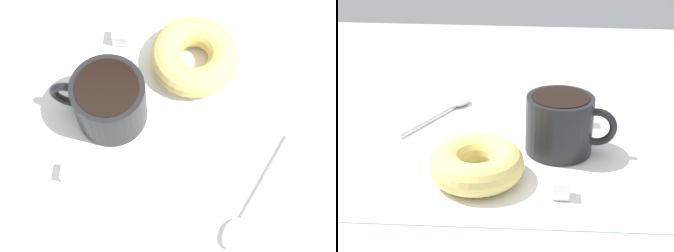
{
  "view_description": "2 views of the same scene",
  "coord_description": "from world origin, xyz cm",
  "views": [
    {
      "loc": [
        -23.35,
        -2.84,
        58.67
      ],
      "look_at": [
        0.1,
        -0.96,
        2.3
      ],
      "focal_mm": 60.0,
      "sensor_mm": 36.0,
      "label": 1
    },
    {
      "loc": [
        51.87,
        3.83,
        27.49
      ],
      "look_at": [
        0.1,
        -0.96,
        2.3
      ],
      "focal_mm": 50.0,
      "sensor_mm": 36.0,
      "label": 2
    }
  ],
  "objects": [
    {
      "name": "donut",
      "position": [
        9.09,
        -3.29,
        2.06
      ],
      "size": [
        10.28,
        10.28,
        3.53
      ],
      "primitive_type": "torus",
      "color": "#E5C66B",
      "rests_on": "napkin"
    },
    {
      "name": "coffee_cup",
      "position": [
        1.88,
        5.69,
        3.89
      ],
      "size": [
        7.95,
        10.69,
        6.91
      ],
      "color": "black",
      "rests_on": "napkin"
    },
    {
      "name": "sugar_cube",
      "position": [
        11.7,
        5.69,
        1.2
      ],
      "size": [
        1.79,
        1.79,
        1.79
      ],
      "primitive_type": "cube",
      "color": "white",
      "rests_on": "napkin"
    },
    {
      "name": "spoon",
      "position": [
        -8.74,
        -9.73,
        0.7
      ],
      "size": [
        13.75,
        7.86,
        0.9
      ],
      "color": "silver",
      "rests_on": "napkin"
    },
    {
      "name": "napkin",
      "position": [
        0.1,
        -0.96,
        0.15
      ],
      "size": [
        35.7,
        35.7,
        0.3
      ],
      "primitive_type": "cube",
      "rotation": [
        0.0,
        0.0,
        0.03
      ],
      "color": "white",
      "rests_on": "ground_plane"
    },
    {
      "name": "sugar_cube_extra",
      "position": [
        -5.67,
        9.11,
        1.22
      ],
      "size": [
        1.85,
        1.85,
        1.85
      ],
      "primitive_type": "cube",
      "color": "white",
      "rests_on": "napkin"
    },
    {
      "name": "ground_plane",
      "position": [
        0.0,
        0.0,
        -1.0
      ],
      "size": [
        120.0,
        120.0,
        2.0
      ],
      "primitive_type": "cube",
      "color": "#99A8B7"
    }
  ]
}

